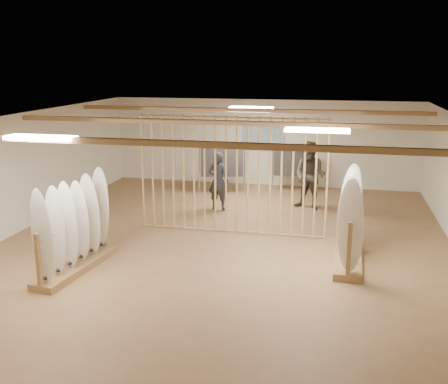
% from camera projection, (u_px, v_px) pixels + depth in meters
% --- Properties ---
extents(floor, '(12.00, 12.00, 0.00)m').
position_uv_depth(floor, '(224.00, 244.00, 11.78)').
color(floor, '#946F48').
rests_on(floor, ground).
extents(ceiling, '(12.00, 12.00, 0.00)m').
position_uv_depth(ceiling, '(224.00, 119.00, 11.10)').
color(ceiling, gray).
rests_on(ceiling, ground).
extents(wall_back, '(12.00, 0.00, 12.00)m').
position_uv_depth(wall_back, '(263.00, 143.00, 17.13)').
color(wall_back, white).
rests_on(wall_back, ground).
extents(wall_front, '(12.00, 0.00, 12.00)m').
position_uv_depth(wall_front, '(107.00, 303.00, 5.76)').
color(wall_front, white).
rests_on(wall_front, ground).
extents(wall_left, '(0.00, 12.00, 12.00)m').
position_uv_depth(wall_left, '(20.00, 173.00, 12.48)').
color(wall_left, white).
rests_on(wall_left, ground).
extents(ceiling_slats, '(9.50, 6.12, 0.10)m').
position_uv_depth(ceiling_slats, '(224.00, 123.00, 11.12)').
color(ceiling_slats, '#9B7546').
rests_on(ceiling_slats, ground).
extents(light_panels, '(1.20, 0.35, 0.06)m').
position_uv_depth(light_panels, '(224.00, 122.00, 11.12)').
color(light_panels, white).
rests_on(light_panels, ground).
extents(bamboo_partition, '(4.45, 0.05, 2.78)m').
position_uv_depth(bamboo_partition, '(231.00, 176.00, 12.20)').
color(bamboo_partition, tan).
rests_on(bamboo_partition, ground).
extents(poster, '(1.40, 0.03, 0.90)m').
position_uv_depth(poster, '(263.00, 137.00, 17.06)').
color(poster, teal).
rests_on(poster, ground).
extents(rack_left, '(0.75, 2.32, 1.84)m').
position_uv_depth(rack_left, '(75.00, 240.00, 10.14)').
color(rack_left, '#9B7546').
rests_on(rack_left, floor).
extents(rack_right, '(0.58, 2.06, 1.95)m').
position_uv_depth(rack_right, '(350.00, 232.00, 10.49)').
color(rack_right, '#9B7546').
rests_on(rack_right, floor).
extents(clothing_rack_a, '(1.37, 0.62, 1.50)m').
position_uv_depth(clothing_rack_a, '(222.00, 162.00, 16.09)').
color(clothing_rack_a, silver).
rests_on(clothing_rack_a, floor).
extents(clothing_rack_b, '(1.29, 0.36, 1.38)m').
position_uv_depth(clothing_rack_b, '(294.00, 163.00, 16.38)').
color(clothing_rack_b, silver).
rests_on(clothing_rack_b, floor).
extents(shopper_a, '(0.74, 0.56, 1.83)m').
position_uv_depth(shopper_a, '(218.00, 177.00, 14.28)').
color(shopper_a, '#282A30').
rests_on(shopper_a, floor).
extents(shopper_b, '(1.25, 1.12, 2.13)m').
position_uv_depth(shopper_b, '(310.00, 171.00, 14.30)').
color(shopper_b, '#39362C').
rests_on(shopper_b, floor).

